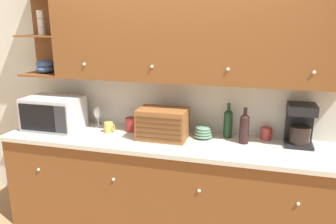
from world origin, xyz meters
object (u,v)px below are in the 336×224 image
mug_blue_second (266,134)px  microwave (54,113)px  second_wine_bottle (228,122)px  coffee_maker (300,125)px  bread_box (163,124)px  mug (109,127)px  bowl_stack_on_counter (203,132)px  wine_bottle (244,127)px  storage_canister (132,124)px  wine_glass (98,113)px

mug_blue_second → microwave: bearing=-173.2°
second_wine_bottle → coffee_maker: coffee_maker is taller
microwave → coffee_maker: coffee_maker is taller
microwave → bread_box: bearing=0.6°
mug → bowl_stack_on_counter: size_ratio=0.56×
bowl_stack_on_counter → coffee_maker: bearing=3.1°
bowl_stack_on_counter → microwave: bearing=-175.2°
mug → coffee_maker: size_ratio=0.27×
bread_box → bowl_stack_on_counter: 0.38m
mug → bowl_stack_on_counter: bearing=5.2°
wine_bottle → second_wine_bottle: bearing=141.3°
bowl_stack_on_counter → mug: bearing=-174.8°
storage_canister → coffee_maker: 1.53m
mug → second_wine_bottle: size_ratio=0.31×
second_wine_bottle → microwave: bearing=-173.1°
bowl_stack_on_counter → second_wine_bottle: second_wine_bottle is taller
mug_blue_second → storage_canister: bearing=-175.6°
storage_canister → bread_box: size_ratio=0.29×
wine_glass → wine_bottle: size_ratio=0.66×
coffee_maker → wine_bottle: bearing=-169.7°
second_wine_bottle → mug_blue_second: second_wine_bottle is taller
wine_glass → second_wine_bottle: 1.30m
mug_blue_second → mug: bearing=-172.2°
bread_box → wine_bottle: 0.72m
mug → mug_blue_second: size_ratio=0.93×
microwave → storage_canister: (0.76, 0.14, -0.10)m
mug_blue_second → bread_box: bearing=-166.0°
microwave → wine_glass: microwave is taller
mug → mug_blue_second: mug_blue_second is taller
wine_glass → mug_blue_second: bearing=2.3°
second_wine_bottle → wine_bottle: 0.19m
coffee_maker → bowl_stack_on_counter: bearing=-176.9°
wine_bottle → microwave: bearing=-177.4°
mug → mug_blue_second: bearing=7.8°
storage_canister → second_wine_bottle: bearing=3.8°
coffee_maker → mug_blue_second: bearing=164.8°
bowl_stack_on_counter → mug_blue_second: bowl_stack_on_counter is taller
microwave → storage_canister: 0.78m
wine_bottle → coffee_maker: bearing=10.3°
coffee_maker → mug: bearing=-175.8°
bowl_stack_on_counter → wine_bottle: (0.37, -0.04, 0.09)m
bowl_stack_on_counter → second_wine_bottle: (0.22, 0.08, 0.09)m
storage_canister → bread_box: bearing=-20.6°
storage_canister → bowl_stack_on_counter: 0.70m
bread_box → coffee_maker: size_ratio=1.20×
wine_glass → storage_canister: bearing=-4.6°
bowl_stack_on_counter → mug_blue_second: (0.56, 0.12, -0.00)m
bread_box → mug_blue_second: bread_box is taller
wine_bottle → mug_blue_second: size_ratio=3.00×
bowl_stack_on_counter → bread_box: bearing=-162.6°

